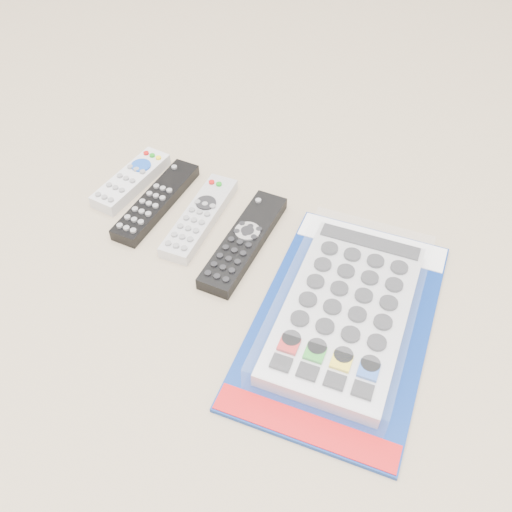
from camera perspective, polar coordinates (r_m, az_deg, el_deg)
The scene contains 5 objects.
remote_small_grey at distance 0.92m, azimuth -12.37°, elevation 7.45°, with size 0.04×0.15×0.02m.
remote_slim_black at distance 0.88m, azimuth -9.93°, elevation 5.42°, with size 0.06×0.19×0.02m.
remote_silver_dvd at distance 0.84m, azimuth -5.64°, elevation 3.90°, with size 0.07×0.18×0.02m.
remote_large_black at distance 0.80m, azimuth -1.21°, elevation 1.47°, with size 0.07×0.20×0.02m.
jumbo_remote_packaged at distance 0.72m, azimuth 8.97°, elevation -5.36°, with size 0.26×0.37×0.05m.
Camera 1 is at (0.30, -0.46, 0.58)m, focal length 40.00 mm.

